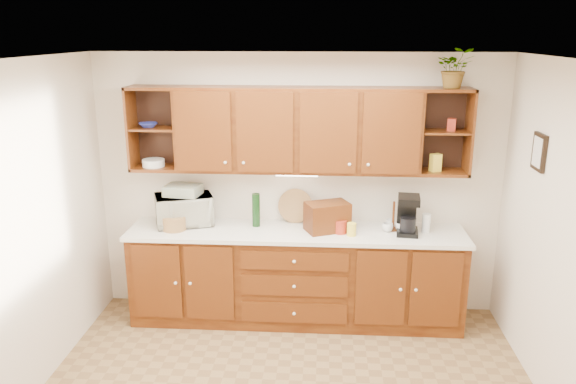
# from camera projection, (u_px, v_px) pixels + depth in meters

# --- Properties ---
(ceiling) EXTENTS (4.00, 4.00, 0.00)m
(ceiling) POSITION_uv_depth(u_px,v_px,m) (285.00, 61.00, 3.56)
(ceiling) COLOR white
(ceiling) RESTS_ON back_wall
(back_wall) EXTENTS (4.00, 0.00, 4.00)m
(back_wall) POSITION_uv_depth(u_px,v_px,m) (298.00, 186.00, 5.59)
(back_wall) COLOR beige
(back_wall) RESTS_ON floor
(left_wall) EXTENTS (0.00, 3.50, 3.50)m
(left_wall) POSITION_uv_depth(u_px,v_px,m) (9.00, 245.00, 4.04)
(left_wall) COLOR beige
(left_wall) RESTS_ON floor
(base_cabinets) EXTENTS (3.20, 0.60, 0.90)m
(base_cabinets) POSITION_uv_depth(u_px,v_px,m) (296.00, 277.00, 5.54)
(base_cabinets) COLOR #361306
(base_cabinets) RESTS_ON floor
(countertop) EXTENTS (3.24, 0.64, 0.04)m
(countertop) POSITION_uv_depth(u_px,v_px,m) (296.00, 232.00, 5.40)
(countertop) COLOR white
(countertop) RESTS_ON base_cabinets
(upper_cabinets) EXTENTS (3.20, 0.33, 0.80)m
(upper_cabinets) POSITION_uv_depth(u_px,v_px,m) (298.00, 130.00, 5.27)
(upper_cabinets) COLOR #361306
(upper_cabinets) RESTS_ON back_wall
(undercabinet_light) EXTENTS (0.40, 0.05, 0.02)m
(undercabinet_light) POSITION_uv_depth(u_px,v_px,m) (297.00, 175.00, 5.34)
(undercabinet_light) COLOR white
(undercabinet_light) RESTS_ON upper_cabinets
(framed_picture) EXTENTS (0.03, 0.24, 0.30)m
(framed_picture) POSITION_uv_depth(u_px,v_px,m) (539.00, 152.00, 4.50)
(framed_picture) COLOR black
(framed_picture) RESTS_ON right_wall
(wicker_basket) EXTENTS (0.26, 0.26, 0.13)m
(wicker_basket) POSITION_uv_depth(u_px,v_px,m) (174.00, 223.00, 5.39)
(wicker_basket) COLOR #A47944
(wicker_basket) RESTS_ON countertop
(microwave) EXTENTS (0.64, 0.53, 0.30)m
(microwave) POSITION_uv_depth(u_px,v_px,m) (184.00, 210.00, 5.53)
(microwave) COLOR silver
(microwave) RESTS_ON countertop
(towel_stack) EXTENTS (0.37, 0.29, 0.10)m
(towel_stack) POSITION_uv_depth(u_px,v_px,m) (183.00, 190.00, 5.47)
(towel_stack) COLOR tan
(towel_stack) RESTS_ON microwave
(wine_bottle) EXTENTS (0.10, 0.10, 0.33)m
(wine_bottle) POSITION_uv_depth(u_px,v_px,m) (256.00, 210.00, 5.47)
(wine_bottle) COLOR black
(wine_bottle) RESTS_ON countertop
(woven_tray) EXTENTS (0.35, 0.10, 0.34)m
(woven_tray) POSITION_uv_depth(u_px,v_px,m) (295.00, 221.00, 5.63)
(woven_tray) COLOR #A47944
(woven_tray) RESTS_ON countertop
(bread_box) EXTENTS (0.46, 0.39, 0.28)m
(bread_box) POSITION_uv_depth(u_px,v_px,m) (327.00, 217.00, 5.35)
(bread_box) COLOR #361306
(bread_box) RESTS_ON countertop
(mug_tree) EXTENTS (0.26, 0.26, 0.28)m
(mug_tree) POSITION_uv_depth(u_px,v_px,m) (393.00, 225.00, 5.40)
(mug_tree) COLOR #361306
(mug_tree) RESTS_ON countertop
(canister_red) EXTENTS (0.15, 0.15, 0.13)m
(canister_red) POSITION_uv_depth(u_px,v_px,m) (340.00, 227.00, 5.30)
(canister_red) COLOR #A12917
(canister_red) RESTS_ON countertop
(canister_white) EXTENTS (0.10, 0.10, 0.18)m
(canister_white) POSITION_uv_depth(u_px,v_px,m) (426.00, 223.00, 5.32)
(canister_white) COLOR white
(canister_white) RESTS_ON countertop
(canister_yellow) EXTENTS (0.11, 0.11, 0.12)m
(canister_yellow) POSITION_uv_depth(u_px,v_px,m) (352.00, 229.00, 5.24)
(canister_yellow) COLOR yellow
(canister_yellow) RESTS_ON countertop
(coffee_maker) EXTENTS (0.23, 0.28, 0.37)m
(coffee_maker) POSITION_uv_depth(u_px,v_px,m) (408.00, 215.00, 5.28)
(coffee_maker) COLOR black
(coffee_maker) RESTS_ON countertop
(bowl_stack) EXTENTS (0.23, 0.23, 0.04)m
(bowl_stack) POSITION_uv_depth(u_px,v_px,m) (148.00, 125.00, 5.35)
(bowl_stack) COLOR navy
(bowl_stack) RESTS_ON upper_cabinets
(plate_stack) EXTENTS (0.26, 0.26, 0.07)m
(plate_stack) POSITION_uv_depth(u_px,v_px,m) (154.00, 163.00, 5.44)
(plate_stack) COLOR white
(plate_stack) RESTS_ON upper_cabinets
(pantry_box_yellow) EXTENTS (0.11, 0.10, 0.16)m
(pantry_box_yellow) POSITION_uv_depth(u_px,v_px,m) (435.00, 163.00, 5.23)
(pantry_box_yellow) COLOR yellow
(pantry_box_yellow) RESTS_ON upper_cabinets
(pantry_box_red) EXTENTS (0.09, 0.08, 0.11)m
(pantry_box_red) POSITION_uv_depth(u_px,v_px,m) (451.00, 125.00, 5.15)
(pantry_box_red) COLOR #A12917
(pantry_box_red) RESTS_ON upper_cabinets
(potted_plant) EXTENTS (0.34, 0.30, 0.36)m
(potted_plant) POSITION_uv_depth(u_px,v_px,m) (455.00, 68.00, 4.97)
(potted_plant) COLOR #999999
(potted_plant) RESTS_ON upper_cabinets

